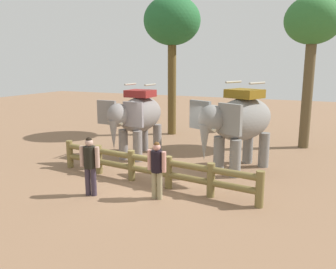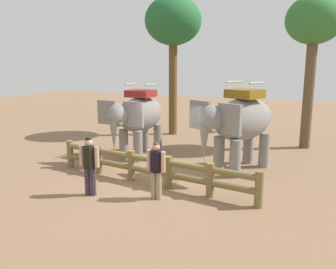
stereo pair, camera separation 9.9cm
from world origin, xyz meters
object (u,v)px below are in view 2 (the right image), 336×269
Objects in this scene: elephant_near_left at (138,116)px; tourist_woman_in_black at (89,162)px; log_fence at (149,166)px; tree_back_center at (314,26)px; elephant_center at (239,122)px; tree_far_left at (173,24)px; tourist_man_in_blue at (156,166)px.

tourist_woman_in_black is at bearing -79.25° from elephant_near_left.
tree_back_center is at bearing 60.13° from log_fence.
tree_back_center is (6.38, 4.70, 3.84)m from elephant_near_left.
elephant_near_left is 4.35m from elephant_center.
tree_far_left is at bearing 133.15° from elephant_center.
log_fence is at bearing 127.02° from tourist_man_in_blue.
elephant_center is at bearing 48.87° from log_fence.
elephant_near_left reaches higher than log_fence.
elephant_center reaches higher than log_fence.
tourist_man_in_blue is 10.41m from tree_back_center.
tourist_man_in_blue is at bearing -112.51° from tree_back_center.
elephant_center is 8.41m from tree_far_left.
elephant_center is at bearing -46.85° from tree_far_left.
tree_far_left is 1.08× the size of tree_back_center.
elephant_near_left is at bearing 100.75° from tourist_woman_in_black.
tourist_woman_in_black is 10.93m from tree_far_left.
log_fence is 2.09× the size of elephant_near_left.
tree_back_center is (7.03, -0.40, -0.44)m from tree_far_left.
elephant_center is 2.27× the size of tourist_man_in_blue.
elephant_near_left is at bearing -82.72° from tree_far_left.
elephant_center is 2.17× the size of tourist_woman_in_black.
elephant_center is (2.33, 2.66, 1.25)m from log_fence.
tourist_woman_in_black is 11.66m from tree_back_center.
tourist_woman_in_black reaches higher than tourist_man_in_blue.
elephant_near_left is 0.52× the size of tree_back_center.
tree_back_center is (4.36, 7.59, 4.99)m from log_fence.
tree_far_left reaches higher than elephant_center.
tree_far_left reaches higher than tourist_man_in_blue.
log_fence is 1.09× the size of tree_back_center.
elephant_near_left is 6.69m from tree_far_left.
tourist_man_in_blue is at bearing 16.46° from tourist_woman_in_black.
tree_far_left is (-1.51, 9.61, 4.99)m from tourist_woman_in_black.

